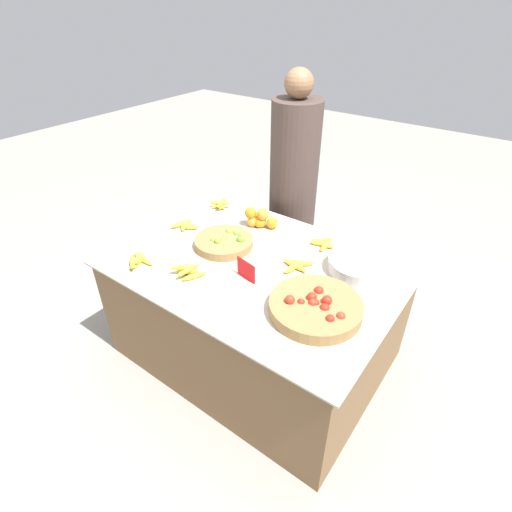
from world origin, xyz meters
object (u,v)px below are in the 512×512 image
Objects in this scene: tomato_basket at (315,307)px; metal_bowl at (359,265)px; lime_bowl at (225,242)px; vendor_person at (293,195)px; price_sign at (246,270)px.

metal_bowl is at bearing 86.79° from tomato_basket.
lime_bowl is 1.03× the size of metal_bowl.
vendor_person is at bearing 126.86° from tomato_basket.
tomato_basket is 0.28× the size of vendor_person.
price_sign is (-0.46, -0.43, 0.02)m from metal_bowl.
price_sign reaches higher than lime_bowl.
tomato_basket is (0.74, -0.21, 0.01)m from lime_bowl.
vendor_person is (-0.76, 1.02, -0.01)m from tomato_basket.
lime_bowl is 0.79× the size of tomato_basket.
price_sign is 1.05m from vendor_person.
price_sign is (-0.43, 0.02, 0.02)m from tomato_basket.
price_sign is 0.08× the size of vendor_person.
lime_bowl is at bearing 164.55° from tomato_basket.
lime_bowl is 0.77m from tomato_basket.
tomato_basket reaches higher than lime_bowl.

